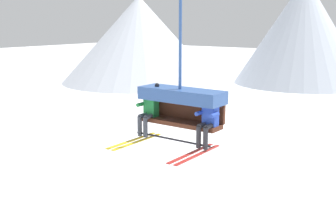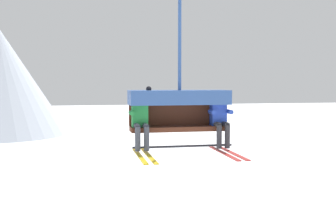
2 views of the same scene
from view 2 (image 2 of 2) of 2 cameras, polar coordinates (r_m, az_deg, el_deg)
chairlift_chair at (r=8.84m, az=1.47°, el=1.47°), size 2.10×0.74×4.59m
skier_green at (r=8.51m, az=-3.71°, el=-0.89°), size 0.48×1.70×1.34m
skier_blue at (r=8.88m, az=7.07°, el=-0.83°), size 0.46×1.70×1.23m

